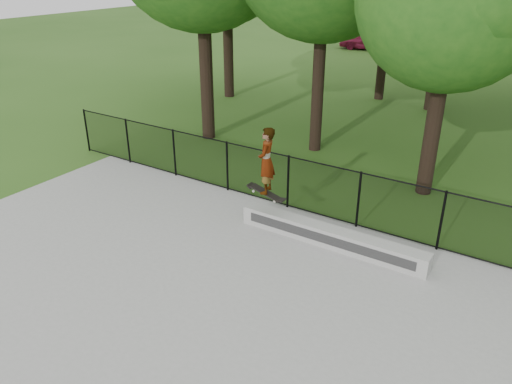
# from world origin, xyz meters

# --- Properties ---
(ground) EXTENTS (100.00, 100.00, 0.00)m
(ground) POSITION_xyz_m (0.00, 0.00, 0.00)
(ground) COLOR #2C5518
(ground) RESTS_ON ground
(concrete_slab) EXTENTS (14.00, 12.00, 0.06)m
(concrete_slab) POSITION_xyz_m (0.00, 0.00, 0.03)
(concrete_slab) COLOR #999994
(concrete_slab) RESTS_ON ground
(grind_ledge) EXTENTS (4.64, 0.40, 0.46)m
(grind_ledge) POSITION_xyz_m (1.83, 4.70, 0.29)
(grind_ledge) COLOR #B4B4AF
(grind_ledge) RESTS_ON concrete_slab
(car_a) EXTENTS (4.06, 2.15, 1.32)m
(car_a) POSITION_xyz_m (-8.03, 31.80, 0.66)
(car_a) COLOR maroon
(car_a) RESTS_ON ground
(car_b) EXTENTS (3.08, 1.35, 1.10)m
(car_b) POSITION_xyz_m (-1.71, 34.90, 0.55)
(car_b) COLOR black
(car_b) RESTS_ON ground
(car_c) EXTENTS (4.34, 2.70, 1.27)m
(car_c) POSITION_xyz_m (-0.82, 32.88, 0.64)
(car_c) COLOR #9BA0B0
(car_c) RESTS_ON ground
(skater_airborne) EXTENTS (0.82, 0.68, 1.82)m
(skater_airborne) POSITION_xyz_m (0.14, 4.56, 1.85)
(skater_airborne) COLOR black
(skater_airborne) RESTS_ON ground
(chainlink_fence) EXTENTS (16.06, 0.06, 1.50)m
(chainlink_fence) POSITION_xyz_m (0.00, 5.90, 0.81)
(chainlink_fence) COLOR black
(chainlink_fence) RESTS_ON concrete_slab
(distant_building) EXTENTS (12.40, 6.40, 4.30)m
(distant_building) POSITION_xyz_m (-2.00, 38.00, 2.16)
(distant_building) COLOR tan
(distant_building) RESTS_ON ground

